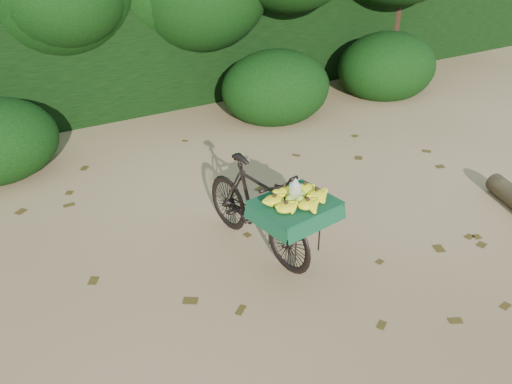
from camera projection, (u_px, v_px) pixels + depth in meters
ground at (371, 274)px, 5.59m from camera, size 80.00×80.00×0.00m
vendor_bicycle at (258, 207)px, 5.73m from camera, size 0.86×1.83×1.04m
hedge_backdrop at (149, 50)px, 9.91m from camera, size 26.00×1.80×1.80m
bush_clumps at (224, 101)px, 8.84m from camera, size 8.80×1.70×0.90m
leaf_litter at (333, 242)px, 6.08m from camera, size 7.00×7.30×0.01m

